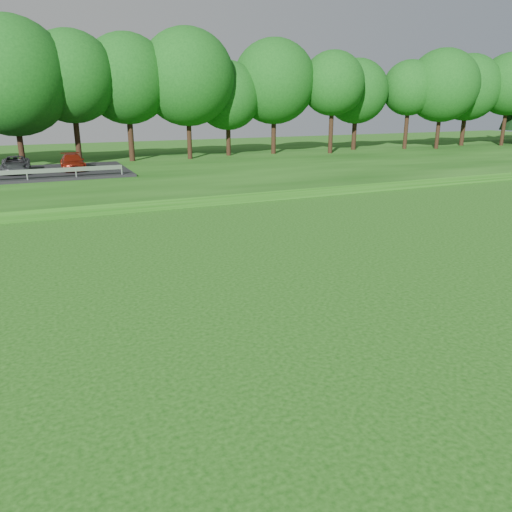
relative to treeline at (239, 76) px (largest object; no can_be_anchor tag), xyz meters
name	(u,v)px	position (x,y,z in m)	size (l,w,h in m)	color
berm	(256,164)	(0.00, -4.00, -7.80)	(130.00, 30.00, 0.60)	#13430C
walking_path	(340,191)	(0.00, -18.00, -8.08)	(130.00, 1.60, 0.04)	gray
treeline	(239,76)	(0.00, 0.00, 0.00)	(104.00, 7.00, 15.00)	#104712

